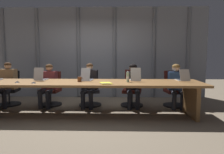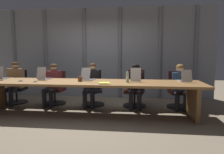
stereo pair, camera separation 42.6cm
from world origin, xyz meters
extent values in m
plane|color=#7F705B|center=(0.00, 0.00, 0.00)|extent=(14.00, 14.00, 0.00)
cube|color=olive|center=(0.00, 0.00, 0.73)|extent=(5.19, 1.11, 0.05)
cube|color=black|center=(0.00, 0.00, 0.67)|extent=(4.41, 0.10, 0.06)
cube|color=brown|center=(2.34, 0.00, 0.35)|extent=(0.08, 0.95, 0.71)
cube|color=gray|center=(0.00, 2.07, 1.42)|extent=(7.00, 0.10, 2.84)
cylinder|color=slate|center=(-2.94, 2.01, 1.42)|extent=(0.12, 0.12, 2.79)
cylinder|color=slate|center=(-1.84, 2.01, 1.42)|extent=(0.12, 0.12, 2.79)
cylinder|color=slate|center=(-0.53, 2.01, 1.42)|extent=(0.12, 0.12, 2.79)
cylinder|color=slate|center=(0.61, 2.01, 1.42)|extent=(0.12, 0.12, 2.79)
cylinder|color=slate|center=(1.84, 2.01, 1.42)|extent=(0.12, 0.12, 2.79)
cylinder|color=slate|center=(2.91, 2.01, 1.42)|extent=(0.12, 0.12, 2.79)
cube|color=#BCBCC1|center=(-1.10, 0.30, 0.77)|extent=(0.24, 0.33, 0.02)
cube|color=black|center=(-1.10, 0.32, 0.78)|extent=(0.20, 0.18, 0.00)
cube|color=#BCBCC1|center=(-1.12, 0.11, 0.92)|extent=(0.23, 0.08, 0.29)
cube|color=black|center=(-1.12, 0.12, 0.92)|extent=(0.21, 0.07, 0.26)
cube|color=#BCBCC1|center=(0.01, 0.26, 0.77)|extent=(0.25, 0.35, 0.02)
cube|color=black|center=(0.01, 0.29, 0.78)|extent=(0.20, 0.20, 0.00)
cube|color=#BCBCC1|center=(-0.02, 0.03, 0.92)|extent=(0.23, 0.16, 0.29)
cube|color=black|center=(-0.02, 0.04, 0.92)|extent=(0.20, 0.14, 0.26)
cube|color=beige|center=(1.12, 0.28, 0.77)|extent=(0.23, 0.33, 0.02)
cube|color=black|center=(1.12, 0.31, 0.78)|extent=(0.20, 0.18, 0.00)
cube|color=beige|center=(1.12, 0.06, 0.92)|extent=(0.23, 0.13, 0.29)
cube|color=black|center=(1.12, 0.06, 0.93)|extent=(0.21, 0.11, 0.26)
cube|color=beige|center=(2.21, 0.30, 0.77)|extent=(0.25, 0.31, 0.02)
cube|color=black|center=(2.21, 0.32, 0.78)|extent=(0.20, 0.18, 0.00)
cube|color=beige|center=(2.23, 0.10, 0.91)|extent=(0.23, 0.13, 0.26)
cube|color=black|center=(2.23, 0.11, 0.91)|extent=(0.21, 0.12, 0.23)
cube|color=black|center=(-2.24, 0.87, 0.40)|extent=(0.53, 0.53, 0.08)
cube|color=black|center=(-2.27, 1.09, 0.68)|extent=(0.44, 0.16, 0.48)
cylinder|color=#262628|center=(-2.24, 0.87, 0.20)|extent=(0.05, 0.05, 0.32)
cylinder|color=black|center=(-2.24, 0.87, 0.02)|extent=(0.60, 0.60, 0.04)
cube|color=#511E19|center=(-1.11, 0.87, 0.40)|extent=(0.52, 0.52, 0.08)
cube|color=#511E19|center=(-1.09, 1.09, 0.67)|extent=(0.44, 0.15, 0.46)
cylinder|color=#262628|center=(-1.11, 0.87, 0.20)|extent=(0.05, 0.05, 0.32)
cylinder|color=black|center=(-1.11, 0.87, 0.02)|extent=(0.60, 0.60, 0.04)
cube|color=#2D2D38|center=(-0.02, 0.87, 0.40)|extent=(0.55, 0.55, 0.08)
cube|color=#2D2D38|center=(-0.06, 1.08, 0.67)|extent=(0.44, 0.18, 0.45)
cylinder|color=#262628|center=(-0.02, 0.87, 0.20)|extent=(0.05, 0.05, 0.32)
cylinder|color=black|center=(-0.02, 0.87, 0.02)|extent=(0.60, 0.60, 0.04)
cube|color=#511E19|center=(1.09, 0.87, 0.40)|extent=(0.55, 0.55, 0.08)
cube|color=#511E19|center=(1.13, 1.08, 0.70)|extent=(0.45, 0.19, 0.51)
cylinder|color=#262628|center=(1.09, 0.87, 0.20)|extent=(0.05, 0.05, 0.32)
cylinder|color=black|center=(1.09, 0.87, 0.02)|extent=(0.60, 0.60, 0.04)
cube|color=#511E19|center=(2.23, 0.87, 0.40)|extent=(0.54, 0.54, 0.08)
cube|color=#511E19|center=(2.20, 1.08, 0.69)|extent=(0.44, 0.17, 0.49)
cylinder|color=#262628|center=(2.23, 0.87, 0.20)|extent=(0.05, 0.05, 0.32)
cylinder|color=black|center=(2.23, 0.87, 0.02)|extent=(0.60, 0.60, 0.04)
cube|color=olive|center=(-2.22, 0.85, 0.71)|extent=(0.42, 0.25, 0.54)
sphere|color=tan|center=(-2.22, 0.85, 1.08)|extent=(0.18, 0.18, 0.18)
ellipsoid|color=#472D19|center=(-2.22, 0.85, 1.10)|extent=(0.18, 0.18, 0.13)
cylinder|color=olive|center=(-2.05, 0.83, 0.79)|extent=(0.08, 0.14, 0.27)
cylinder|color=tan|center=(-2.06, 0.62, 0.68)|extent=(0.08, 0.30, 0.06)
cylinder|color=olive|center=(-2.39, 0.86, 0.79)|extent=(0.08, 0.14, 0.27)
cylinder|color=#262833|center=(-2.13, 0.64, 0.41)|extent=(0.16, 0.41, 0.13)
cylinder|color=#262833|center=(-2.15, 0.46, 0.21)|extent=(0.11, 0.11, 0.42)
cylinder|color=#262833|center=(-2.33, 0.65, 0.41)|extent=(0.16, 0.41, 0.13)
cube|color=brown|center=(-1.11, 0.85, 0.69)|extent=(0.39, 0.25, 0.48)
sphere|color=tan|center=(-1.11, 0.85, 1.03)|extent=(0.19, 0.19, 0.19)
ellipsoid|color=#472D19|center=(-1.11, 0.85, 1.05)|extent=(0.19, 0.19, 0.14)
cylinder|color=brown|center=(-0.95, 0.83, 0.74)|extent=(0.08, 0.14, 0.27)
cylinder|color=tan|center=(-0.97, 0.62, 0.62)|extent=(0.09, 0.30, 0.06)
cylinder|color=brown|center=(-1.26, 0.86, 0.74)|extent=(0.08, 0.14, 0.27)
cylinder|color=tan|center=(-1.28, 0.65, 0.62)|extent=(0.09, 0.30, 0.06)
cylinder|color=#262833|center=(-1.02, 0.64, 0.41)|extent=(0.16, 0.41, 0.13)
cylinder|color=#262833|center=(-1.04, 0.46, 0.21)|extent=(0.11, 0.11, 0.42)
cylinder|color=#262833|center=(-1.22, 0.66, 0.41)|extent=(0.16, 0.41, 0.13)
cylinder|color=#262833|center=(-1.24, 0.48, 0.21)|extent=(0.11, 0.11, 0.42)
cube|color=black|center=(-0.03, 0.85, 0.70)|extent=(0.42, 0.25, 0.52)
sphere|color=beige|center=(-0.03, 0.85, 1.05)|extent=(0.18, 0.18, 0.18)
ellipsoid|color=#472D19|center=(-0.03, 0.85, 1.07)|extent=(0.18, 0.18, 0.13)
cylinder|color=black|center=(0.15, 0.83, 0.77)|extent=(0.08, 0.14, 0.27)
cylinder|color=beige|center=(0.13, 0.62, 0.65)|extent=(0.09, 0.30, 0.06)
cylinder|color=black|center=(-0.20, 0.86, 0.77)|extent=(0.08, 0.14, 0.27)
cylinder|color=beige|center=(-0.22, 0.65, 0.65)|extent=(0.09, 0.30, 0.06)
cylinder|color=#262833|center=(0.06, 0.64, 0.41)|extent=(0.16, 0.41, 0.13)
cylinder|color=#262833|center=(0.04, 0.46, 0.21)|extent=(0.11, 0.11, 0.42)
cylinder|color=#262833|center=(-0.14, 0.66, 0.41)|extent=(0.16, 0.41, 0.13)
cylinder|color=#262833|center=(-0.16, 0.48, 0.21)|extent=(0.11, 0.11, 0.42)
cube|color=black|center=(1.12, 0.85, 0.68)|extent=(0.36, 0.22, 0.48)
sphere|color=brown|center=(1.12, 0.85, 1.03)|extent=(0.20, 0.20, 0.20)
ellipsoid|color=black|center=(1.12, 0.85, 1.05)|extent=(0.21, 0.21, 0.15)
cylinder|color=black|center=(1.26, 0.84, 0.73)|extent=(0.07, 0.14, 0.27)
cylinder|color=brown|center=(1.26, 0.63, 0.61)|extent=(0.07, 0.30, 0.06)
cylinder|color=black|center=(0.97, 0.85, 0.73)|extent=(0.07, 0.14, 0.27)
cylinder|color=brown|center=(0.96, 0.64, 0.61)|extent=(0.07, 0.30, 0.06)
cylinder|color=#262833|center=(1.21, 0.65, 0.41)|extent=(0.13, 0.40, 0.13)
cylinder|color=#262833|center=(1.21, 0.47, 0.21)|extent=(0.11, 0.11, 0.42)
cylinder|color=#262833|center=(1.01, 0.65, 0.41)|extent=(0.13, 0.40, 0.13)
cylinder|color=#262833|center=(1.01, 0.47, 0.21)|extent=(0.11, 0.11, 0.42)
cube|color=#335184|center=(2.23, 0.85, 0.68)|extent=(0.39, 0.24, 0.48)
sphere|color=beige|center=(2.23, 0.85, 1.03)|extent=(0.20, 0.20, 0.20)
ellipsoid|color=olive|center=(2.23, 0.85, 1.05)|extent=(0.20, 0.20, 0.15)
cylinder|color=#335184|center=(2.39, 0.84, 0.73)|extent=(0.08, 0.14, 0.27)
cylinder|color=beige|center=(2.38, 0.63, 0.61)|extent=(0.08, 0.30, 0.06)
cylinder|color=#335184|center=(2.07, 0.86, 0.73)|extent=(0.08, 0.14, 0.27)
cylinder|color=beige|center=(2.06, 0.65, 0.61)|extent=(0.08, 0.30, 0.06)
cylinder|color=#262833|center=(2.32, 0.64, 0.41)|extent=(0.15, 0.41, 0.13)
cylinder|color=#262833|center=(2.31, 0.46, 0.21)|extent=(0.11, 0.11, 0.42)
cylinder|color=#262833|center=(2.12, 0.65, 0.41)|extent=(0.15, 0.41, 0.13)
cylinder|color=#262833|center=(2.11, 0.47, 0.21)|extent=(0.11, 0.11, 0.42)
cylinder|color=#ADD1B2|center=(0.94, -0.01, 0.87)|extent=(0.06, 0.06, 0.22)
cylinder|color=white|center=(0.94, -0.01, 0.86)|extent=(0.07, 0.07, 0.06)
cylinder|color=white|center=(0.94, -0.01, 0.99)|extent=(0.04, 0.04, 0.02)
cylinder|color=brown|center=(-0.14, 0.00, 0.81)|extent=(0.09, 0.09, 0.11)
torus|color=brown|center=(-0.08, 0.00, 0.81)|extent=(0.07, 0.01, 0.07)
cone|color=black|center=(-1.48, -0.17, 0.78)|extent=(0.11, 0.11, 0.03)
cone|color=black|center=(-1.08, -0.26, 0.78)|extent=(0.11, 0.11, 0.03)
cube|color=yellow|center=(0.47, -0.29, 0.77)|extent=(0.29, 0.35, 0.02)
cylinder|color=silver|center=(0.47, -0.43, 0.78)|extent=(0.20, 0.07, 0.01)
camera|label=1|loc=(0.72, -4.63, 1.37)|focal=33.51mm
camera|label=2|loc=(1.14, -4.60, 1.37)|focal=33.51mm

